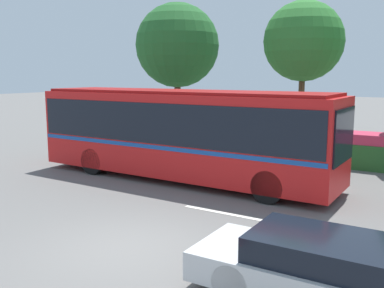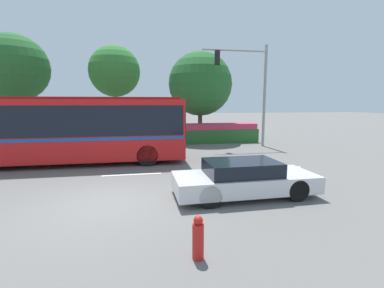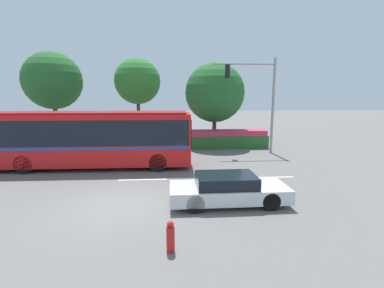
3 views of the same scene
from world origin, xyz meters
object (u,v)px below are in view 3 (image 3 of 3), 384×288
object	(u,v)px
traffic_light_pole	(260,93)
street_tree_centre	(138,81)
city_bus	(92,136)
street_tree_left	(53,81)
street_tree_right	(215,93)
sedan_foreground	(228,189)
fire_hydrant	(171,237)

from	to	relation	value
traffic_light_pole	street_tree_centre	xyz separation A→B (m)	(-9.11, 5.06, 1.02)
city_bus	street_tree_left	xyz separation A→B (m)	(-4.80, 6.97, 3.46)
city_bus	street_tree_left	distance (m)	9.14
traffic_light_pole	street_tree_right	bearing A→B (deg)	-52.70
city_bus	sedan_foreground	world-z (taller)	city_bus
street_tree_centre	fire_hydrant	bearing A→B (deg)	-80.57
fire_hydrant	street_tree_left	bearing A→B (deg)	120.20
city_bus	street_tree_right	xyz separation A→B (m)	(8.10, 6.82, 2.55)
street_tree_right	street_tree_centre	bearing A→B (deg)	166.36
street_tree_centre	fire_hydrant	size ratio (longest dim) A/B	8.49
sedan_foreground	street_tree_centre	world-z (taller)	street_tree_centre
city_bus	street_tree_right	size ratio (longest dim) A/B	1.66
city_bus	fire_hydrant	xyz separation A→B (m)	(4.55, -9.10, -1.41)
traffic_light_pole	street_tree_centre	bearing A→B (deg)	-29.04
traffic_light_pole	street_tree_centre	world-z (taller)	street_tree_centre
city_bus	sedan_foreground	bearing A→B (deg)	-40.98
street_tree_right	fire_hydrant	bearing A→B (deg)	-102.55
sedan_foreground	street_tree_centre	xyz separation A→B (m)	(-5.06, 14.32, 4.78)
traffic_light_pole	street_tree_left	distance (m)	16.01
sedan_foreground	fire_hydrant	xyz separation A→B (m)	(-2.16, -3.18, -0.14)
traffic_light_pole	fire_hydrant	xyz separation A→B (m)	(-6.21, -12.43, -3.90)
city_bus	street_tree_left	bearing A→B (deg)	125.04
traffic_light_pole	street_tree_left	world-z (taller)	street_tree_left
city_bus	traffic_light_pole	size ratio (longest dim) A/B	1.69
traffic_light_pole	city_bus	bearing A→B (deg)	17.18
traffic_light_pole	street_tree_right	world-z (taller)	street_tree_right
traffic_light_pole	street_tree_centre	size ratio (longest dim) A/B	0.92
sedan_foreground	traffic_light_pole	xyz separation A→B (m)	(4.05, 9.26, 3.76)
traffic_light_pole	street_tree_left	size ratio (longest dim) A/B	0.89
street_tree_centre	fire_hydrant	world-z (taller)	street_tree_centre
sedan_foreground	street_tree_right	distance (m)	13.38
sedan_foreground	fire_hydrant	distance (m)	3.84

